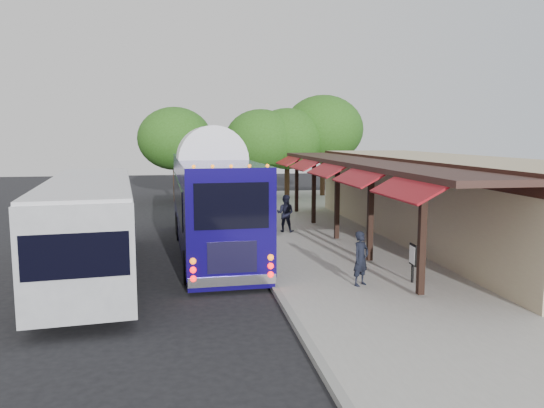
{
  "coord_description": "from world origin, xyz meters",
  "views": [
    {
      "loc": [
        -2.51,
        -17.13,
        4.51
      ],
      "look_at": [
        0.95,
        3.52,
        1.8
      ],
      "focal_mm": 35.0,
      "sensor_mm": 36.0,
      "label": 1
    }
  ],
  "objects": [
    {
      "name": "tree_right",
      "position": [
        7.54,
        20.45,
        4.95
      ],
      "size": [
        5.79,
        5.79,
        7.42
      ],
      "color": "#382314",
      "rests_on": "ground"
    },
    {
      "name": "city_bus",
      "position": [
        -5.5,
        0.43,
        1.72
      ],
      "size": [
        3.79,
        11.81,
        3.12
      ],
      "rotation": [
        0.0,
        0.0,
        0.11
      ],
      "color": "#93959B",
      "rests_on": "ground"
    },
    {
      "name": "tree_mid",
      "position": [
        4.68,
        19.39,
        4.27
      ],
      "size": [
        5.0,
        5.0,
        6.41
      ],
      "color": "#382314",
      "rests_on": "ground"
    },
    {
      "name": "ground",
      "position": [
        0.0,
        0.0,
        0.0
      ],
      "size": [
        90.0,
        90.0,
        0.0
      ],
      "primitive_type": "plane",
      "color": "black",
      "rests_on": "ground"
    },
    {
      "name": "sidewalk",
      "position": [
        5.0,
        4.0,
        0.07
      ],
      "size": [
        10.0,
        40.0,
        0.15
      ],
      "primitive_type": "cube",
      "color": "#9E9B93",
      "rests_on": "ground"
    },
    {
      "name": "ped_c",
      "position": [
        1.72,
        10.83,
        0.94
      ],
      "size": [
        1.0,
        0.78,
        1.58
      ],
      "primitive_type": "imported",
      "rotation": [
        0.0,
        0.0,
        3.64
      ],
      "color": "black",
      "rests_on": "sidewalk"
    },
    {
      "name": "tree_left",
      "position": [
        2.75,
        18.92,
        4.2
      ],
      "size": [
        4.92,
        4.92,
        6.3
      ],
      "color": "#382314",
      "rests_on": "ground"
    },
    {
      "name": "tree_far",
      "position": [
        -3.04,
        19.74,
        4.29
      ],
      "size": [
        5.03,
        5.03,
        6.44
      ],
      "color": "#382314",
      "rests_on": "ground"
    },
    {
      "name": "ped_b",
      "position": [
        2.03,
        6.27,
        1.0
      ],
      "size": [
        1.02,
        0.93,
        1.69
      ],
      "primitive_type": "imported",
      "rotation": [
        0.0,
        0.0,
        2.71
      ],
      "color": "black",
      "rests_on": "sidewalk"
    },
    {
      "name": "station_shelter",
      "position": [
        8.38,
        4.0,
        1.85
      ],
      "size": [
        8.15,
        20.0,
        3.6
      ],
      "color": "tan",
      "rests_on": "ground"
    },
    {
      "name": "curb",
      "position": [
        0.05,
        4.0,
        0.07
      ],
      "size": [
        0.2,
        40.0,
        0.16
      ],
      "primitive_type": "cube",
      "color": "gray",
      "rests_on": "ground"
    },
    {
      "name": "coach_bus",
      "position": [
        -1.45,
        3.47,
        2.09
      ],
      "size": [
        3.06,
        12.23,
        3.88
      ],
      "rotation": [
        0.0,
        0.0,
        0.04
      ],
      "color": "#100757",
      "rests_on": "ground"
    },
    {
      "name": "ped_d",
      "position": [
        1.37,
        14.0,
        1.05
      ],
      "size": [
        1.31,
        0.99,
        1.79
      ],
      "primitive_type": "imported",
      "rotation": [
        0.0,
        0.0,
        2.83
      ],
      "color": "black",
      "rests_on": "sidewalk"
    },
    {
      "name": "ped_a",
      "position": [
        2.55,
        -2.65,
        0.95
      ],
      "size": [
        0.7,
        0.64,
        1.6
      ],
      "primitive_type": "imported",
      "rotation": [
        0.0,
        0.0,
        0.58
      ],
      "color": "black",
      "rests_on": "sidewalk"
    },
    {
      "name": "sign_board",
      "position": [
        4.17,
        -2.63,
        0.94
      ],
      "size": [
        0.09,
        0.53,
        1.16
      ],
      "rotation": [
        0.0,
        0.0,
        -0.06
      ],
      "color": "black",
      "rests_on": "sidewalk"
    }
  ]
}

